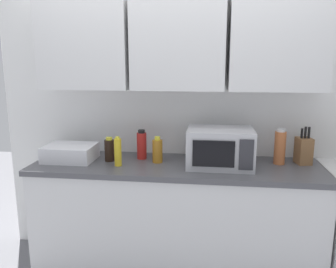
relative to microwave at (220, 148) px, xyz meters
name	(u,v)px	position (x,y,z in m)	size (l,w,h in m)	color
wall_back_with_cabinets	(180,73)	(-0.33, 0.24, 0.53)	(3.05, 0.38, 2.60)	white
counter_run	(176,219)	(-0.33, 0.01, -0.59)	(2.18, 0.63, 0.90)	silver
microwave	(220,148)	(0.00, 0.00, 0.00)	(0.48, 0.37, 0.28)	#B7B7BC
dish_rack	(70,153)	(-1.16, 0.01, -0.08)	(0.38, 0.30, 0.12)	silver
knife_block	(304,150)	(0.63, 0.14, -0.04)	(0.12, 0.14, 0.29)	brown
bottle_amber_vinegar	(157,151)	(-0.47, 0.03, -0.05)	(0.08, 0.08, 0.20)	#AD701E
bottle_yellow_mustard	(118,152)	(-0.75, -0.09, -0.03)	(0.05, 0.05, 0.22)	gold
bottle_red_sauce	(142,145)	(-0.61, 0.12, -0.03)	(0.08, 0.08, 0.23)	red
bottle_soy_dark	(109,150)	(-0.85, 0.02, -0.05)	(0.08, 0.08, 0.19)	black
bottle_spice_jar	(280,147)	(0.45, 0.11, -0.01)	(0.08, 0.08, 0.27)	#BC6638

